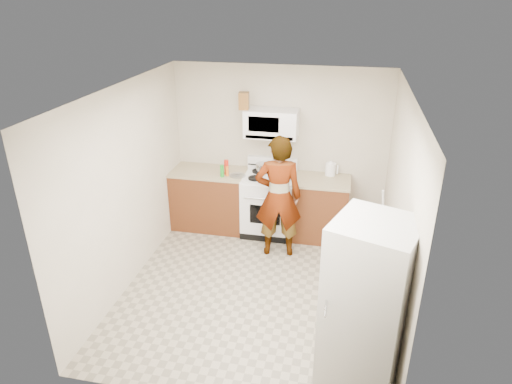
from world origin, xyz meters
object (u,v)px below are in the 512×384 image
(kettle, at_px, (330,169))
(fridge, at_px, (368,305))
(microwave, at_px, (271,123))
(gas_range, at_px, (269,203))
(saucepan, at_px, (263,167))
(person, at_px, (278,197))

(kettle, bearing_deg, fridge, -62.47)
(kettle, bearing_deg, microwave, -156.70)
(fridge, bearing_deg, gas_range, 137.35)
(microwave, relative_size, fridge, 0.45)
(microwave, height_order, fridge, microwave)
(kettle, xyz_separation_m, saucepan, (-1.01, -0.09, -0.02))
(microwave, distance_m, saucepan, 0.70)
(gas_range, bearing_deg, fridge, -62.44)
(fridge, xyz_separation_m, kettle, (-0.51, 2.89, 0.18))
(fridge, distance_m, saucepan, 3.19)
(fridge, relative_size, kettle, 9.19)
(kettle, bearing_deg, saucepan, -157.48)
(person, bearing_deg, microwave, -81.94)
(microwave, xyz_separation_m, person, (0.23, -0.71, -0.83))
(microwave, bearing_deg, kettle, 5.80)
(fridge, bearing_deg, saucepan, 138.25)
(gas_range, relative_size, kettle, 6.11)
(microwave, height_order, kettle, microwave)
(gas_range, height_order, fridge, fridge)
(person, distance_m, fridge, 2.39)
(person, xyz_separation_m, saucepan, (-0.36, 0.71, 0.13))
(microwave, bearing_deg, fridge, -63.52)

